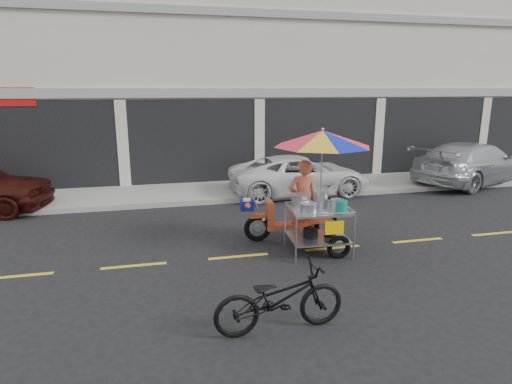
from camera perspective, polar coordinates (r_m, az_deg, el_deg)
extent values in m
plane|color=black|center=(9.14, 10.16, -7.38)|extent=(90.00, 90.00, 0.00)
cube|color=gray|center=(14.11, 1.36, 0.67)|extent=(45.00, 3.00, 0.15)
cube|color=beige|center=(18.64, -2.60, 15.97)|extent=(36.00, 8.00, 8.00)
cube|color=black|center=(14.80, 0.44, 6.69)|extent=(35.28, 0.06, 2.90)
cube|color=gray|center=(14.67, 0.47, 13.09)|extent=(36.00, 0.12, 0.30)
cube|color=gray|center=(14.85, 0.49, 22.78)|extent=(36.00, 0.12, 0.25)
cube|color=white|center=(25.74, 30.91, 16.17)|extent=(8.00, 7.00, 10.40)
cube|color=gold|center=(9.14, 10.16, -7.36)|extent=(42.00, 0.10, 0.01)
imported|color=silver|center=(13.43, 5.81, 2.25)|extent=(4.39, 2.06, 1.21)
imported|color=#ADAFB5|center=(16.63, 26.96, 3.45)|extent=(5.39, 3.63, 1.45)
imported|color=black|center=(5.97, 3.16, -13.98)|extent=(1.85, 0.71, 0.96)
torus|color=black|center=(9.30, 0.21, -4.86)|extent=(0.60, 0.16, 0.60)
torus|color=black|center=(9.67, 9.46, -4.33)|extent=(0.60, 0.16, 0.60)
cylinder|color=#9EA0A5|center=(9.30, 0.21, -4.86)|extent=(0.15, 0.07, 0.15)
cylinder|color=#9EA0A5|center=(9.67, 9.46, -4.33)|extent=(0.15, 0.07, 0.15)
cube|color=#B54322|center=(9.22, 0.21, -3.19)|extent=(0.34, 0.15, 0.08)
cylinder|color=#9EA0A5|center=(9.17, 0.21, -2.25)|extent=(0.38, 0.08, 0.84)
cube|color=#B54322|center=(9.26, 1.81, -3.12)|extent=(0.15, 0.36, 0.63)
cube|color=#B54322|center=(9.43, 4.62, -4.38)|extent=(0.86, 0.35, 0.08)
cube|color=#B54322|center=(9.48, 7.42, -2.83)|extent=(0.80, 0.33, 0.42)
cube|color=black|center=(9.38, 6.85, -1.45)|extent=(0.70, 0.30, 0.10)
cylinder|color=#9EA0A5|center=(9.11, 0.99, -0.32)|extent=(0.08, 0.58, 0.04)
sphere|color=black|center=(9.29, 1.15, 0.76)|extent=(0.10, 0.10, 0.10)
cylinder|color=white|center=(9.26, 0.98, -3.59)|extent=(0.13, 0.13, 0.05)
cube|color=navy|center=(9.12, -1.22, -1.81)|extent=(0.29, 0.25, 0.21)
cylinder|color=white|center=(9.08, -1.22, -1.04)|extent=(0.18, 0.18, 0.05)
cone|color=#B54322|center=(8.94, -1.06, -1.98)|extent=(0.20, 0.24, 0.19)
torus|color=black|center=(8.57, 10.98, -7.22)|extent=(0.49, 0.14, 0.48)
cylinder|color=#9EA0A5|center=(8.14, 5.36, -6.53)|extent=(0.04, 0.04, 0.89)
cylinder|color=#9EA0A5|center=(9.01, 3.88, -4.50)|extent=(0.04, 0.04, 0.89)
cylinder|color=#9EA0A5|center=(8.49, 12.95, -5.97)|extent=(0.04, 0.04, 0.89)
cylinder|color=#9EA0A5|center=(9.33, 10.81, -4.08)|extent=(0.04, 0.04, 0.89)
cube|color=#9EA0A5|center=(8.77, 8.25, -6.04)|extent=(1.22, 1.02, 0.03)
cube|color=#9EA0A5|center=(8.59, 8.38, -2.42)|extent=(1.22, 1.02, 0.04)
cylinder|color=#9EA0A5|center=(8.14, 9.37, -2.90)|extent=(1.15, 0.11, 0.03)
cylinder|color=#9EA0A5|center=(9.01, 7.51, -1.22)|extent=(1.15, 0.11, 0.03)
cylinder|color=#9EA0A5|center=(8.42, 4.65, -2.20)|extent=(0.09, 0.94, 0.03)
cylinder|color=#9EA0A5|center=(8.76, 11.99, -1.83)|extent=(0.09, 0.94, 0.03)
cylinder|color=#9EA0A5|center=(9.19, 7.38, -5.07)|extent=(0.10, 0.79, 0.04)
cylinder|color=#9EA0A5|center=(9.04, 7.49, -1.92)|extent=(0.10, 0.79, 0.04)
cube|color=#E7B300|center=(8.25, 10.41, -4.71)|extent=(0.37, 0.05, 0.26)
cylinder|color=#B7B7BC|center=(8.66, 6.02, -1.23)|extent=(0.41, 0.41, 0.25)
cylinder|color=#B7B7BC|center=(8.79, 8.63, -0.90)|extent=(0.32, 0.32, 0.30)
cylinder|color=#B7B7BC|center=(8.74, 10.79, -1.58)|extent=(0.30, 0.30, 0.15)
cylinder|color=#B7B7BC|center=(8.32, 7.06, -2.19)|extent=(0.36, 0.36, 0.16)
cylinder|color=#13766A|center=(8.43, 11.32, -1.89)|extent=(0.25, 0.25, 0.23)
cylinder|color=black|center=(8.69, 7.28, -5.42)|extent=(0.31, 0.31, 0.19)
cylinder|color=black|center=(8.81, 9.90, -5.31)|extent=(0.27, 0.27, 0.17)
cylinder|color=#9EA0A5|center=(8.52, 8.69, 2.87)|extent=(0.03, 0.03, 1.57)
sphere|color=#9EA0A5|center=(8.41, 8.89, 8.27)|extent=(0.06, 0.06, 0.06)
imported|color=#C15A3E|center=(9.34, 6.25, -1.06)|extent=(0.68, 0.47, 1.77)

